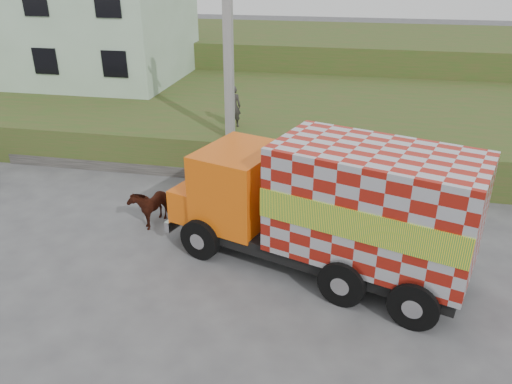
% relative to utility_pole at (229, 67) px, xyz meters
% --- Properties ---
extents(ground, '(120.00, 120.00, 0.00)m').
position_rel_utility_pole_xyz_m(ground, '(1.00, -4.60, -4.08)').
color(ground, '#474749').
rests_on(ground, ground).
extents(embankment, '(40.00, 12.00, 1.50)m').
position_rel_utility_pole_xyz_m(embankment, '(1.00, 5.40, -3.33)').
color(embankment, '#2F541C').
rests_on(embankment, ground).
extents(embankment_far, '(40.00, 12.00, 3.00)m').
position_rel_utility_pole_xyz_m(embankment_far, '(1.00, 17.40, -2.58)').
color(embankment_far, '#2F541C').
rests_on(embankment_far, ground).
extents(retaining_strip, '(16.00, 0.50, 0.40)m').
position_rel_utility_pole_xyz_m(retaining_strip, '(-1.00, -0.40, -3.88)').
color(retaining_strip, '#595651').
rests_on(retaining_strip, ground).
extents(building, '(10.00, 8.00, 6.00)m').
position_rel_utility_pole_xyz_m(building, '(-10.00, 8.40, 0.42)').
color(building, '#B1D0B6').
rests_on(building, embankment).
extents(utility_pole, '(1.20, 0.30, 8.00)m').
position_rel_utility_pole_xyz_m(utility_pole, '(0.00, 0.00, 0.00)').
color(utility_pole, gray).
rests_on(utility_pole, ground).
extents(cargo_truck, '(8.38, 4.90, 3.56)m').
position_rel_utility_pole_xyz_m(cargo_truck, '(4.02, -5.59, -2.24)').
color(cargo_truck, black).
rests_on(cargo_truck, ground).
extents(cow, '(0.97, 1.58, 1.24)m').
position_rel_utility_pole_xyz_m(cow, '(-1.54, -4.11, -3.45)').
color(cow, '#32180C').
rests_on(cow, ground).
extents(pedestrian, '(0.65, 0.49, 1.61)m').
position_rel_utility_pole_xyz_m(pedestrian, '(-0.20, 1.32, -1.77)').
color(pedestrian, '#2A2725').
rests_on(pedestrian, embankment).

